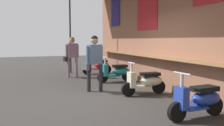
{
  "coord_description": "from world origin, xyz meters",
  "views": [
    {
      "loc": [
        6.18,
        -2.28,
        1.6
      ],
      "look_at": [
        -2.34,
        0.9,
        0.72
      ],
      "focal_mm": 38.64,
      "sensor_mm": 36.0,
      "label": 1
    }
  ],
  "objects_px": {
    "scooter_blue": "(200,99)",
    "shopper_browsing": "(94,57)",
    "scooter_red": "(99,66)",
    "scooter_teal": "(117,72)",
    "scooter_cream": "(146,82)",
    "shopper_with_handbag": "(72,53)"
  },
  "relations": [
    {
      "from": "scooter_blue",
      "to": "shopper_browsing",
      "type": "height_order",
      "value": "shopper_browsing"
    },
    {
      "from": "scooter_blue",
      "to": "shopper_browsing",
      "type": "relative_size",
      "value": 0.81
    },
    {
      "from": "scooter_red",
      "to": "scooter_blue",
      "type": "height_order",
      "value": "same"
    },
    {
      "from": "scooter_teal",
      "to": "scooter_blue",
      "type": "bearing_deg",
      "value": 89.25
    },
    {
      "from": "scooter_red",
      "to": "shopper_browsing",
      "type": "height_order",
      "value": "shopper_browsing"
    },
    {
      "from": "scooter_cream",
      "to": "scooter_blue",
      "type": "height_order",
      "value": "same"
    },
    {
      "from": "shopper_with_handbag",
      "to": "scooter_cream",
      "type": "bearing_deg",
      "value": 10.68
    },
    {
      "from": "scooter_red",
      "to": "scooter_cream",
      "type": "bearing_deg",
      "value": 89.14
    },
    {
      "from": "shopper_with_handbag",
      "to": "scooter_red",
      "type": "bearing_deg",
      "value": 105.28
    },
    {
      "from": "shopper_with_handbag",
      "to": "scooter_blue",
      "type": "bearing_deg",
      "value": 4.17
    },
    {
      "from": "scooter_teal",
      "to": "shopper_browsing",
      "type": "distance_m",
      "value": 2.0
    },
    {
      "from": "shopper_browsing",
      "to": "scooter_teal",
      "type": "bearing_deg",
      "value": 120.75
    },
    {
      "from": "shopper_with_handbag",
      "to": "shopper_browsing",
      "type": "relative_size",
      "value": 1.0
    },
    {
      "from": "scooter_cream",
      "to": "shopper_with_handbag",
      "type": "distance_m",
      "value": 4.32
    },
    {
      "from": "scooter_blue",
      "to": "scooter_red",
      "type": "bearing_deg",
      "value": -94.45
    },
    {
      "from": "scooter_cream",
      "to": "shopper_browsing",
      "type": "xyz_separation_m",
      "value": [
        -0.96,
        -1.3,
        0.67
      ]
    },
    {
      "from": "scooter_cream",
      "to": "scooter_blue",
      "type": "xyz_separation_m",
      "value": [
        2.25,
        -0.0,
        0.0
      ]
    },
    {
      "from": "scooter_red",
      "to": "scooter_cream",
      "type": "relative_size",
      "value": 1.0
    },
    {
      "from": "scooter_blue",
      "to": "shopper_with_handbag",
      "type": "xyz_separation_m",
      "value": [
        -6.29,
        -1.38,
        0.67
      ]
    },
    {
      "from": "scooter_teal",
      "to": "shopper_with_handbag",
      "type": "relative_size",
      "value": 0.81
    },
    {
      "from": "scooter_teal",
      "to": "scooter_blue",
      "type": "xyz_separation_m",
      "value": [
        4.57,
        -0.0,
        0.0
      ]
    },
    {
      "from": "shopper_with_handbag",
      "to": "shopper_browsing",
      "type": "height_order",
      "value": "shopper_browsing"
    }
  ]
}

